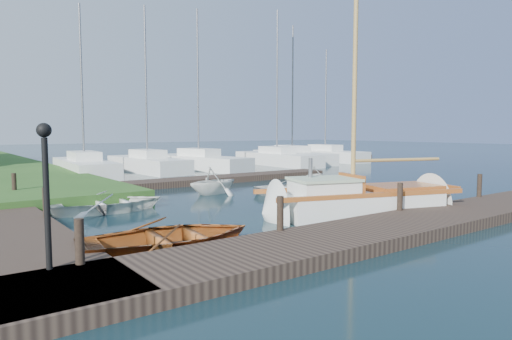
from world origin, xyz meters
TOP-DOWN VIEW (x-y plane):
  - ground at (0.00, 0.00)m, footprint 160.00×160.00m
  - near_dock at (0.00, -6.00)m, footprint 18.00×2.20m
  - far_dock at (2.00, 6.50)m, footprint 14.00×1.60m
  - pontoon at (10.00, 16.00)m, footprint 30.00×1.60m
  - mooring_post_0 at (-7.50, -5.00)m, footprint 0.16×0.16m
  - mooring_post_1 at (-3.00, -5.00)m, footprint 0.16×0.16m
  - mooring_post_2 at (1.50, -5.00)m, footprint 0.16×0.16m
  - mooring_post_3 at (6.00, -5.00)m, footprint 0.16×0.16m
  - mooring_post_4 at (-7.00, 0.00)m, footprint 0.16×0.16m
  - mooring_post_5 at (-7.00, 5.00)m, footprint 0.16×0.16m
  - lamp_post at (-8.00, -5.00)m, footprint 0.24×0.24m
  - sailboat at (1.38, -3.73)m, footprint 7.41×4.00m
  - dinghy at (-5.35, -4.07)m, footprint 4.10×3.16m
  - tender_a at (-4.85, 1.49)m, footprint 3.76×2.86m
  - tender_b at (-0.01, 2.92)m, footprint 2.66×2.39m
  - tender_c at (2.75, 1.19)m, footprint 3.61×2.99m
  - tender_d at (6.27, 3.50)m, footprint 2.28×2.17m
  - marina_boat_0 at (-2.03, 13.94)m, footprint 2.79×8.24m
  - marina_boat_1 at (1.91, 14.11)m, footprint 2.53×7.78m
  - marina_boat_2 at (5.35, 13.68)m, footprint 3.70×8.53m
  - marina_boat_4 at (11.93, 13.49)m, footprint 2.63×8.47m
  - marina_boat_5 at (14.45, 14.65)m, footprint 3.37×9.33m
  - marina_boat_6 at (18.07, 14.55)m, footprint 2.35×7.99m

SIDE VIEW (x-z plane):
  - ground at x=0.00m, z-range 0.00..0.00m
  - near_dock at x=0.00m, z-range 0.00..0.30m
  - far_dock at x=2.00m, z-range 0.00..0.30m
  - pontoon at x=10.00m, z-range 0.00..0.30m
  - tender_c at x=2.75m, z-range 0.00..0.65m
  - sailboat at x=1.38m, z-range -4.57..5.26m
  - tender_a at x=-4.85m, z-range 0.00..0.73m
  - dinghy at x=-5.35m, z-range 0.00..0.79m
  - tender_d at x=6.27m, z-range 0.00..0.94m
  - marina_boat_6 at x=18.07m, z-range -4.10..5.21m
  - marina_boat_0 at x=-2.03m, z-range -4.30..5.42m
  - marina_boat_5 at x=14.45m, z-range -4.84..5.97m
  - marina_boat_2 at x=5.35m, z-range -4.68..5.81m
  - marina_boat_1 at x=1.91m, z-range -4.57..5.70m
  - marina_boat_4 at x=11.93m, z-range -5.12..6.26m
  - tender_b at x=-0.01m, z-range 0.00..1.24m
  - mooring_post_0 at x=-7.50m, z-range 0.30..1.10m
  - mooring_post_1 at x=-3.00m, z-range 0.30..1.10m
  - mooring_post_2 at x=1.50m, z-range 0.30..1.10m
  - mooring_post_3 at x=6.00m, z-range 0.30..1.10m
  - mooring_post_4 at x=-7.00m, z-range 0.30..1.10m
  - mooring_post_5 at x=-7.00m, z-range 0.30..1.10m
  - lamp_post at x=-8.00m, z-range 0.65..3.09m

